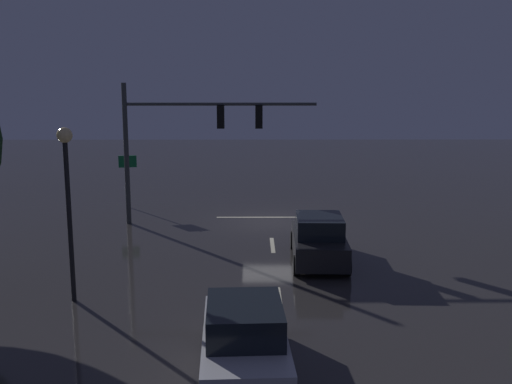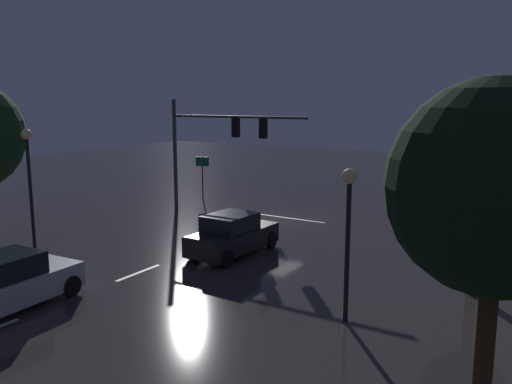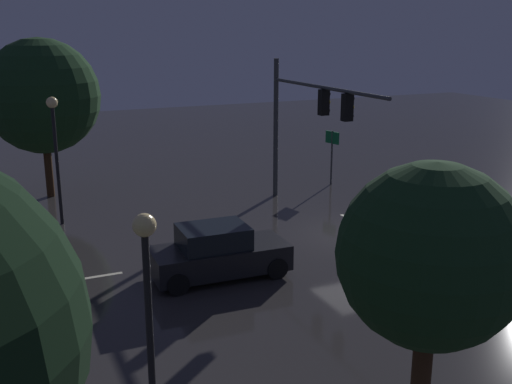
% 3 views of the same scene
% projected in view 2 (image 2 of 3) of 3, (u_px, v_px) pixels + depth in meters
% --- Properties ---
extents(ground_plane, '(80.00, 80.00, 0.00)m').
position_uv_depth(ground_plane, '(274.00, 220.00, 27.66)').
color(ground_plane, '#2D2B2B').
extents(traffic_signal_assembly, '(8.57, 0.47, 6.32)m').
position_uv_depth(traffic_signal_assembly, '(214.00, 137.00, 28.57)').
color(traffic_signal_assembly, '#383A3D').
rests_on(traffic_signal_assembly, ground_plane).
extents(lane_dash_far, '(0.16, 2.20, 0.01)m').
position_uv_depth(lane_dash_far, '(231.00, 237.00, 24.31)').
color(lane_dash_far, beige).
rests_on(lane_dash_far, ground_plane).
extents(lane_dash_mid, '(0.16, 2.20, 0.01)m').
position_uv_depth(lane_dash_mid, '(139.00, 273.00, 19.29)').
color(lane_dash_mid, beige).
rests_on(lane_dash_mid, ground_plane).
extents(stop_bar, '(5.00, 0.16, 0.01)m').
position_uv_depth(stop_bar, '(282.00, 217.00, 28.43)').
color(stop_bar, beige).
rests_on(stop_bar, ground_plane).
extents(car_approaching, '(2.03, 4.42, 1.70)m').
position_uv_depth(car_approaching, '(232.00, 235.00, 21.54)').
color(car_approaching, black).
rests_on(car_approaching, ground_plane).
extents(car_distant, '(2.08, 4.44, 1.70)m').
position_uv_depth(car_distant, '(8.00, 283.00, 15.86)').
color(car_distant, '#B7B7BC').
rests_on(car_distant, ground_plane).
extents(street_lamp_left_kerb, '(0.44, 0.44, 4.42)m').
position_uv_depth(street_lamp_left_kerb, '(348.00, 214.00, 14.53)').
color(street_lamp_left_kerb, black).
rests_on(street_lamp_left_kerb, ground_plane).
extents(street_lamp_right_kerb, '(0.44, 0.44, 5.09)m').
position_uv_depth(street_lamp_right_kerb, '(29.00, 166.00, 21.81)').
color(street_lamp_right_kerb, black).
rests_on(street_lamp_right_kerb, ground_plane).
extents(route_sign, '(0.89, 0.26, 2.74)m').
position_uv_depth(route_sign, '(202.00, 168.00, 33.67)').
color(route_sign, '#383A3D').
rests_on(route_sign, ground_plane).
extents(tree_left_near, '(3.27, 3.27, 5.52)m').
position_uv_depth(tree_left_near, '(479.00, 177.00, 16.62)').
color(tree_left_near, '#382314').
rests_on(tree_left_near, ground_plane).
extents(tree_left_far, '(3.90, 3.90, 6.71)m').
position_uv_depth(tree_left_far, '(497.00, 188.00, 9.14)').
color(tree_left_far, '#382314').
rests_on(tree_left_far, ground_plane).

